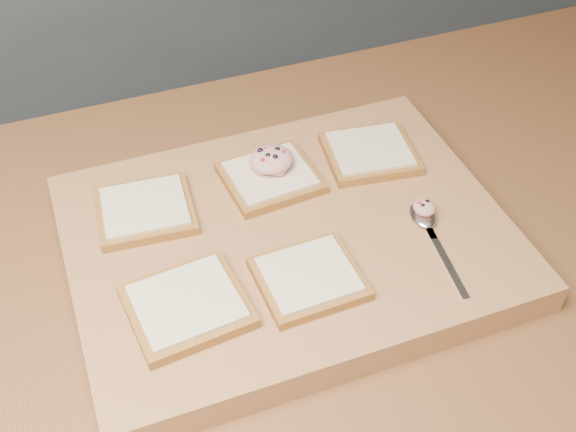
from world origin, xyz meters
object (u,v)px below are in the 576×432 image
object	(u,v)px
cutting_board	(288,241)
spoon	(426,222)
bread_far_center	(270,177)
tuna_salad_dollop	(271,159)

from	to	relation	value
cutting_board	spoon	world-z (taller)	spoon
bread_far_center	tuna_salad_dollop	world-z (taller)	tuna_salad_dollop
bread_far_center	cutting_board	bearing A→B (deg)	-95.66
tuna_salad_dollop	cutting_board	bearing A→B (deg)	-98.20
tuna_salad_dollop	spoon	distance (m)	0.22
cutting_board	bread_far_center	distance (m)	0.10
bread_far_center	spoon	distance (m)	0.22
cutting_board	spoon	distance (m)	0.18
bread_far_center	spoon	world-z (taller)	bread_far_center
cutting_board	bread_far_center	size ratio (longest dim) A/B	4.26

